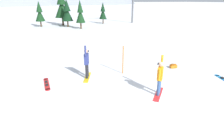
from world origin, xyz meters
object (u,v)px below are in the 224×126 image
Objects in this scene: pine_tree_leaning at (80,13)px; snowboarder_foreground at (160,77)px; pine_tree_tall at (67,12)px; pine_tree_twin at (62,6)px; pine_tree_short at (40,13)px; loose_snowboard_near_left at (47,84)px; backpack_orange at (173,66)px; snowboarder_midground at (87,62)px; trail_marker_pole at (123,60)px; pine_tree_slender at (103,12)px.

snowboarder_foreground is at bearing -96.01° from pine_tree_leaning.
pine_tree_twin is (-0.42, 2.40, 1.01)m from pine_tree_tall.
pine_tree_twin reaches higher than pine_tree_short.
pine_tree_leaning is at bearing -42.51° from pine_tree_short.
backpack_orange reaches higher than loose_snowboard_near_left.
snowboarder_midground is 20.72m from pine_tree_leaning.
trail_marker_pole is 0.40× the size of pine_tree_leaning.
snowboarder_foreground reaches higher than trail_marker_pole.
pine_tree_leaning is (5.13, 20.01, 1.51)m from snowboarder_midground.
loose_snowboard_near_left is at bearing -104.55° from pine_tree_tall.
loose_snowboard_near_left is 25.50m from pine_tree_short.
trail_marker_pole is at bearing -83.29° from pine_tree_short.
snowboarder_foreground is 23.74m from pine_tree_leaning.
pine_tree_leaning is at bearing 83.99° from snowboarder_foreground.
pine_tree_slender is at bearing -0.75° from pine_tree_short.
snowboarder_foreground is 30.03m from pine_tree_slender.
pine_tree_slender is (13.55, 25.18, 2.24)m from loose_snowboard_near_left.
trail_marker_pole is 0.41× the size of pine_tree_short.
pine_tree_slender is 7.78m from pine_tree_tall.
backpack_orange is at bearing -84.39° from pine_tree_tall.
trail_marker_pole is 26.14m from pine_tree_twin.
trail_marker_pole reaches higher than loose_snowboard_near_left.
snowboarder_foreground reaches higher than backpack_orange.
pine_tree_short is at bearing 96.71° from trail_marker_pole.
pine_tree_slender is 7.98m from pine_tree_leaning.
pine_tree_twin is at bearing 88.87° from snowboarder_foreground.
snowboarder_foreground is 0.48× the size of pine_tree_slender.
backpack_orange is at bearing 38.31° from snowboarder_foreground.
pine_tree_tall is at bearing -165.47° from pine_tree_slender.
pine_tree_leaning is at bearing -71.40° from pine_tree_twin.
loose_snowboard_near_left is 0.43× the size of pine_tree_slender.
pine_tree_slender is 0.90× the size of pine_tree_leaning.
trail_marker_pole is (2.30, -0.32, -0.07)m from snowboarder_midground.
loose_snowboard_near_left is 0.38× the size of pine_tree_tall.
pine_tree_tall is at bearing -25.76° from pine_tree_short.
trail_marker_pole is at bearing -109.14° from pine_tree_slender.
pine_tree_leaning reaches higher than pine_tree_short.
pine_tree_twin is 6.07m from pine_tree_leaning.
pine_tree_tall is at bearing 75.45° from loose_snowboard_near_left.
trail_marker_pole reaches higher than backpack_orange.
snowboarder_foreground is 29.34m from pine_tree_twin.
snowboarder_midground is 23.61m from pine_tree_tall.
pine_tree_leaning reaches higher than trail_marker_pole.
trail_marker_pole is 27.07m from pine_tree_slender.
pine_tree_twin is 1.43× the size of pine_tree_leaning.
pine_tree_leaning is 1.04× the size of pine_tree_short.
backpack_orange is at bearing -84.00° from pine_tree_twin.
loose_snowboard_near_left is at bearing 175.60° from trail_marker_pole.
pine_tree_tall is (3.64, 23.27, 1.59)m from snowboarder_midground.
snowboarder_midground is 2.32m from trail_marker_pole.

